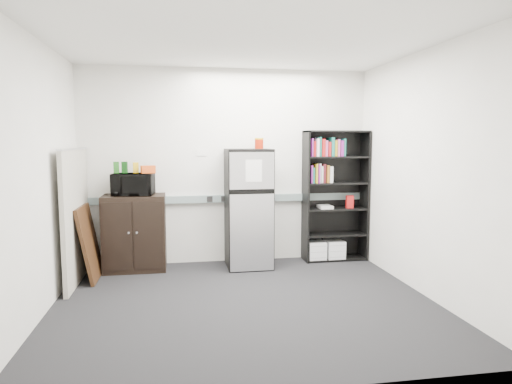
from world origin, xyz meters
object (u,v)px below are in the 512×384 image
bookshelf (334,193)px  cubicle_partition (76,216)px  cabinet (135,233)px  refrigerator (249,208)px  microwave (133,184)px

bookshelf → cubicle_partition: (-3.41, -0.49, -0.16)m
cabinet → refrigerator: refrigerator is taller
refrigerator → cabinet: bearing=176.9°
cubicle_partition → microwave: size_ratio=3.12×
bookshelf → microwave: size_ratio=3.57×
bookshelf → refrigerator: size_ratio=1.16×
cubicle_partition → bookshelf: bearing=8.1°
cabinet → refrigerator: bearing=-3.0°
bookshelf → refrigerator: 1.27m
cabinet → refrigerator: 1.54m
bookshelf → cubicle_partition: size_ratio=1.14×
bookshelf → cabinet: bookshelf is taller
bookshelf → cubicle_partition: 3.45m
cubicle_partition → refrigerator: cubicle_partition is taller
cubicle_partition → microwave: cubicle_partition is taller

